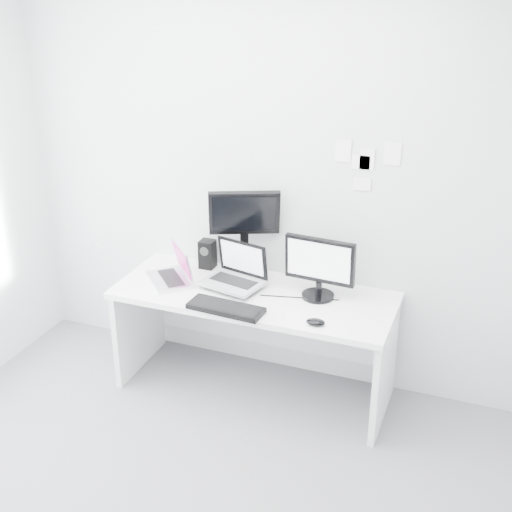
% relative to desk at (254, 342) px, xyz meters
% --- Properties ---
extents(back_wall, '(3.60, 0.00, 3.60)m').
position_rel_desk_xyz_m(back_wall, '(0.00, 0.35, 0.99)').
color(back_wall, silver).
rests_on(back_wall, ground).
extents(desk, '(1.80, 0.70, 0.73)m').
position_rel_desk_xyz_m(desk, '(0.00, 0.00, 0.00)').
color(desk, white).
rests_on(desk, ground).
extents(macbook, '(0.42, 0.43, 0.26)m').
position_rel_desk_xyz_m(macbook, '(-0.59, -0.04, 0.49)').
color(macbook, silver).
rests_on(macbook, desk).
extents(speaker, '(0.12, 0.12, 0.20)m').
position_rel_desk_xyz_m(speaker, '(-0.44, 0.25, 0.46)').
color(speaker, black).
rests_on(speaker, desk).
extents(dell_laptop, '(0.42, 0.36, 0.31)m').
position_rel_desk_xyz_m(dell_laptop, '(-0.15, 0.01, 0.52)').
color(dell_laptop, '#9EA0A5').
rests_on(dell_laptop, desk).
extents(rear_monitor, '(0.49, 0.34, 0.63)m').
position_rel_desk_xyz_m(rear_monitor, '(-0.16, 0.23, 0.68)').
color(rear_monitor, black).
rests_on(rear_monitor, desk).
extents(samsung_monitor, '(0.46, 0.24, 0.41)m').
position_rel_desk_xyz_m(samsung_monitor, '(0.40, 0.09, 0.57)').
color(samsung_monitor, black).
rests_on(samsung_monitor, desk).
extents(keyboard, '(0.48, 0.20, 0.03)m').
position_rel_desk_xyz_m(keyboard, '(-0.08, -0.28, 0.38)').
color(keyboard, black).
rests_on(keyboard, desk).
extents(mouse, '(0.12, 0.08, 0.04)m').
position_rel_desk_xyz_m(mouse, '(0.48, -0.26, 0.38)').
color(mouse, black).
rests_on(mouse, desk).
extents(wall_note_0, '(0.10, 0.00, 0.14)m').
position_rel_desk_xyz_m(wall_note_0, '(0.45, 0.34, 1.26)').
color(wall_note_0, white).
rests_on(wall_note_0, back_wall).
extents(wall_note_1, '(0.09, 0.00, 0.13)m').
position_rel_desk_xyz_m(wall_note_1, '(0.60, 0.34, 1.22)').
color(wall_note_1, white).
rests_on(wall_note_1, back_wall).
extents(wall_note_2, '(0.10, 0.00, 0.14)m').
position_rel_desk_xyz_m(wall_note_2, '(0.75, 0.34, 1.26)').
color(wall_note_2, white).
rests_on(wall_note_2, back_wall).
extents(wall_note_3, '(0.11, 0.00, 0.08)m').
position_rel_desk_xyz_m(wall_note_3, '(0.58, 0.34, 1.05)').
color(wall_note_3, white).
rests_on(wall_note_3, back_wall).
extents(wall_note_4, '(0.11, 0.00, 0.09)m').
position_rel_desk_xyz_m(wall_note_4, '(0.56, 0.34, 1.19)').
color(wall_note_4, white).
rests_on(wall_note_4, back_wall).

